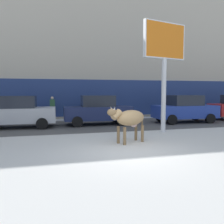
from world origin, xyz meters
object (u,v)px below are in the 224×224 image
object	(u,v)px
billboard	(165,47)
pedestrian_by_cars	(52,109)
car_blue_sedan	(185,109)
cow_tan	(129,119)
car_silver_sedan	(18,112)
car_navy_sedan	(98,110)

from	to	relation	value
billboard	pedestrian_by_cars	bearing A→B (deg)	130.75
pedestrian_by_cars	car_blue_sedan	bearing A→B (deg)	-20.37
car_blue_sedan	pedestrian_by_cars	world-z (taller)	car_blue_sedan
car_blue_sedan	pedestrian_by_cars	bearing A→B (deg)	159.63
cow_tan	car_silver_sedan	xyz separation A→B (m)	(-4.85, 5.48, -0.09)
cow_tan	pedestrian_by_cars	bearing A→B (deg)	108.80
car_silver_sedan	pedestrian_by_cars	world-z (taller)	car_silver_sedan
cow_tan	car_silver_sedan	bearing A→B (deg)	131.53
car_silver_sedan	billboard	bearing A→B (deg)	-24.51
billboard	car_blue_sedan	distance (m)	5.60
car_blue_sedan	car_silver_sedan	bearing A→B (deg)	178.54
car_silver_sedan	pedestrian_by_cars	bearing A→B (deg)	55.84
cow_tan	pedestrian_by_cars	world-z (taller)	pedestrian_by_cars
car_silver_sedan	car_blue_sedan	distance (m)	10.61
billboard	pedestrian_by_cars	world-z (taller)	billboard
car_navy_sedan	cow_tan	bearing A→B (deg)	-88.59
billboard	pedestrian_by_cars	xyz separation A→B (m)	(-5.45, 6.32, -3.43)
billboard	cow_tan	bearing A→B (deg)	-141.06
car_navy_sedan	pedestrian_by_cars	xyz separation A→B (m)	(-2.72, 2.73, -0.03)
car_blue_sedan	billboard	bearing A→B (deg)	-135.43
cow_tan	pedestrian_by_cars	distance (m)	8.88
billboard	car_navy_sedan	xyz separation A→B (m)	(-2.72, 3.59, -3.41)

